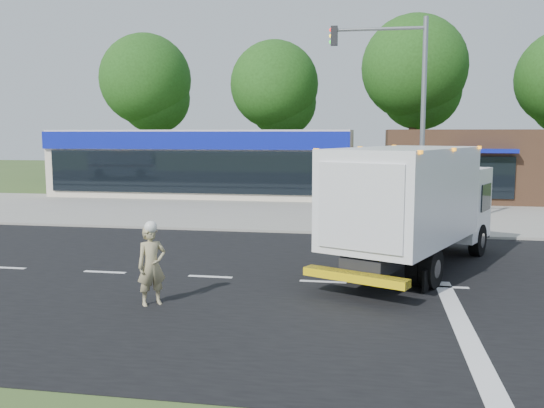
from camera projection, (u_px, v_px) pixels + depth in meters
name	position (u px, v px, depth m)	size (l,w,h in m)	color
ground	(323.00, 282.00, 14.78)	(120.00, 120.00, 0.00)	#385123
road_asphalt	(323.00, 282.00, 14.78)	(60.00, 14.00, 0.02)	black
sidewalk	(340.00, 228.00, 22.80)	(60.00, 2.40, 0.12)	gray
parking_apron	(347.00, 210.00, 28.47)	(60.00, 9.00, 0.02)	gray
lane_markings	(377.00, 299.00, 13.23)	(55.20, 7.00, 0.01)	silver
ems_box_truck	(415.00, 200.00, 15.86)	(5.37, 8.08, 3.45)	black
emergency_worker	(152.00, 264.00, 12.72)	(0.78, 0.75, 1.90)	tan
retail_strip_mall	(205.00, 162.00, 35.55)	(18.00, 6.20, 4.00)	beige
brown_storefront	(475.00, 165.00, 32.89)	(10.00, 6.70, 4.00)	#382316
traffic_signal_pole	(405.00, 103.00, 21.21)	(3.51, 0.25, 8.00)	gray
background_trees	(345.00, 83.00, 41.56)	(36.77, 7.39, 12.10)	#332114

